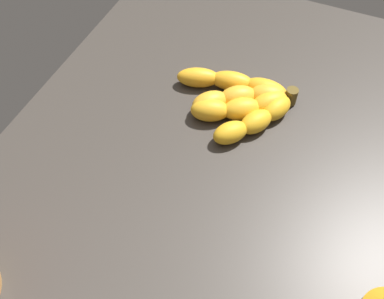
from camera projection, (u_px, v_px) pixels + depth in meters
The scene contains 2 objects.
ground_plane at pixel (210, 184), 66.84cm from camera, with size 99.27×69.03×3.34cm, color #38332D.
banana_bunch at pixel (241, 101), 72.48cm from camera, with size 16.53×21.45×3.78cm.
Camera 1 is at (-33.68, -11.49, 55.23)cm, focal length 40.78 mm.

